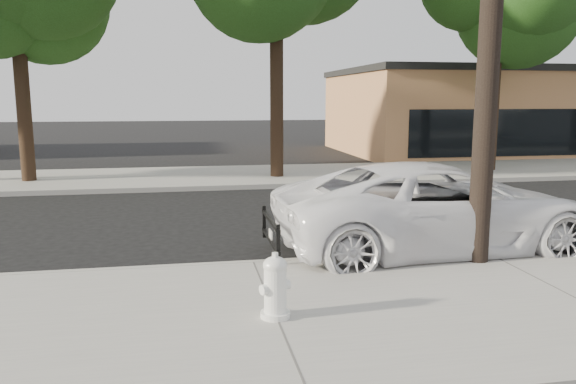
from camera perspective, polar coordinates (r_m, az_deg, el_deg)
The scene contains 8 objects.
ground at distance 11.22m, azimuth -4.84°, elevation -4.75°, with size 120.00×120.00×0.00m, color black.
near_sidewalk at distance 7.13m, azimuth -1.43°, elevation -12.59°, with size 90.00×4.40×0.15m, color gray.
far_sidewalk at distance 19.54m, azimuth -7.26°, elevation 1.55°, with size 90.00×5.00×0.15m, color gray.
curb_near at distance 9.19m, azimuth -3.57°, elevation -7.48°, with size 90.00×0.12×0.16m, color #9E9B93.
building_main at distance 31.78m, azimuth 22.24°, elevation 7.46°, with size 18.00×10.00×4.00m, color tan.
police_cruiser at distance 10.44m, azimuth 14.85°, elevation -1.55°, with size 2.69×5.84×1.62m, color white.
fire_hydrant at distance 6.81m, azimuth -1.31°, elevation -9.73°, with size 0.40×0.36×0.75m.
traffic_cone at distance 9.30m, azimuth 11.85°, elevation -4.87°, with size 0.45×0.45×0.68m.
Camera 1 is at (-1.01, -10.83, 2.76)m, focal length 35.00 mm.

